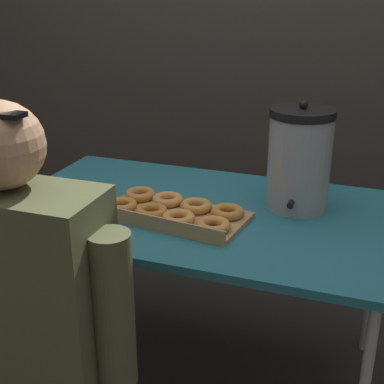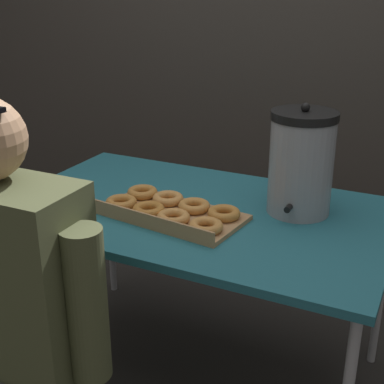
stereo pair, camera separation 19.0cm
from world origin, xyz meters
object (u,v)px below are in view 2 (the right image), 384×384
Objects in this scene: cell_phone at (59,199)px; donut_box at (171,210)px; coffee_urn at (301,163)px; person_seated at (11,327)px.

donut_box is at bearing -27.01° from cell_phone.
coffee_urn reaches higher than donut_box.
person_seated is (-0.58, -0.82, -0.32)m from coffee_urn.
person_seated is at bearing -99.39° from cell_phone.
cell_phone is at bearing -65.65° from person_seated.
cell_phone is (-0.44, -0.06, -0.02)m from donut_box.
coffee_urn is 0.32× the size of person_seated.
coffee_urn is 2.34× the size of cell_phone.
donut_box is 0.43× the size of person_seated.
person_seated reaches higher than coffee_urn.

